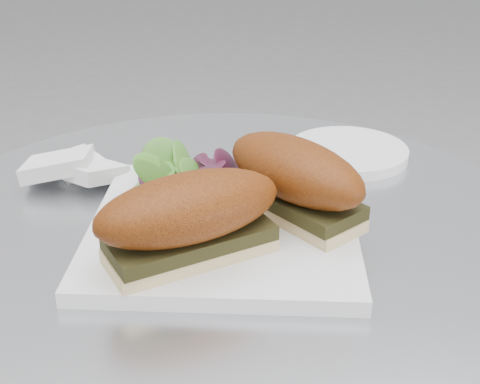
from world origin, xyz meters
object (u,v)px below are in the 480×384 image
object	(u,v)px
plate	(224,228)
sandwich_right	(295,177)
saucer	(348,152)
sandwich_left	(189,216)

from	to	relation	value
plate	sandwich_right	world-z (taller)	sandwich_right
saucer	sandwich_right	bearing A→B (deg)	-126.25
sandwich_right	saucer	world-z (taller)	sandwich_right
plate	sandwich_right	bearing A→B (deg)	-0.01
sandwich_right	saucer	bearing A→B (deg)	115.25
sandwich_left	plate	bearing A→B (deg)	38.26
plate	sandwich_right	distance (m)	0.09
sandwich_left	sandwich_right	distance (m)	0.13
sandwich_left	sandwich_right	size ratio (longest dim) A/B	1.02
sandwich_right	saucer	xyz separation A→B (m)	(0.12, 0.17, -0.05)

